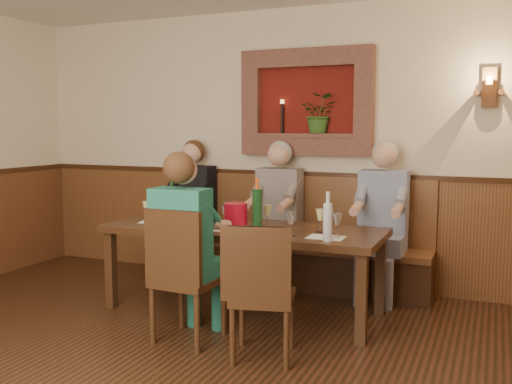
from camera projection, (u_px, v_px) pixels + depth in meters
room_shell at (102, 74)px, 3.08m from camera, size 6.04×6.04×2.82m
wainscoting at (110, 307)px, 3.23m from camera, size 6.02×6.02×1.15m
wall_niche at (310, 107)px, 5.69m from camera, size 1.36×0.30×1.06m
wall_sconce at (489, 88)px, 5.02m from camera, size 0.25×0.20×0.35m
dining_table at (243, 235)px, 4.92m from camera, size 2.40×0.90×0.75m
bench at (281, 253)px, 5.82m from camera, size 3.00×0.45×1.11m
chair_near_left at (187, 302)px, 4.28m from camera, size 0.48×0.48×1.02m
chair_near_right at (263, 319)px, 3.94m from camera, size 0.52×0.52×0.96m
person_bench_left at (190, 221)px, 6.08m from camera, size 0.44×0.54×1.47m
person_bench_mid at (276, 227)px, 5.69m from camera, size 0.44×0.54×1.47m
person_bench_right at (381, 234)px, 5.29m from camera, size 0.44×0.55×1.48m
person_chair_front at (188, 263)px, 4.25m from camera, size 0.42×0.52×1.43m
spittoon_bucket at (236, 216)px, 4.76m from camera, size 0.22×0.22×0.22m
wine_bottle_green_a at (257, 209)px, 4.71m from camera, size 0.10×0.10×0.44m
wine_bottle_green_b at (172, 205)px, 5.21m from camera, size 0.08×0.08×0.36m
water_bottle at (328, 221)px, 4.28m from camera, size 0.07×0.07×0.37m
tasting_sheet_a at (157, 222)px, 5.16m from camera, size 0.33×0.26×0.00m
tasting_sheet_b at (239, 230)px, 4.72m from camera, size 0.38×0.33×0.00m
tasting_sheet_c at (326, 237)px, 4.42m from camera, size 0.28×0.20×0.00m
tasting_sheet_d at (207, 230)px, 4.76m from camera, size 0.31×0.26×0.00m
wine_glass_0 at (147, 212)px, 5.13m from camera, size 0.08×0.08×0.19m
wine_glass_1 at (170, 210)px, 5.25m from camera, size 0.08×0.08×0.19m
wine_glass_2 at (177, 214)px, 4.98m from camera, size 0.08×0.08×0.19m
wine_glass_3 at (227, 212)px, 5.12m from camera, size 0.08×0.08×0.19m
wine_glass_4 at (231, 219)px, 4.74m from camera, size 0.08×0.08×0.19m
wine_glass_5 at (267, 216)px, 4.88m from camera, size 0.08×0.08×0.19m
wine_glass_6 at (291, 224)px, 4.47m from camera, size 0.08×0.08×0.19m
wine_glass_7 at (320, 221)px, 4.64m from camera, size 0.08×0.08×0.19m
wine_glass_8 at (337, 225)px, 4.42m from camera, size 0.08×0.08×0.19m
wine_glass_9 at (204, 220)px, 4.66m from camera, size 0.08×0.08×0.19m
wine_glass_10 at (226, 216)px, 4.88m from camera, size 0.08×0.08×0.19m
wine_glass_11 at (166, 216)px, 4.89m from camera, size 0.08×0.08×0.19m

